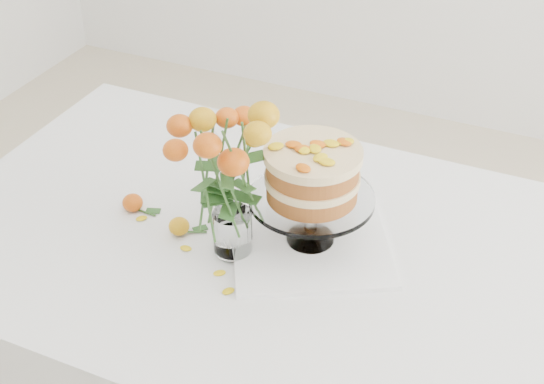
{
  "coord_description": "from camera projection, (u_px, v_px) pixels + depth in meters",
  "views": [
    {
      "loc": [
        0.54,
        -1.14,
        1.77
      ],
      "look_at": [
        0.04,
        -0.02,
        0.9
      ],
      "focal_mm": 50.0,
      "sensor_mm": 36.0,
      "label": 1
    }
  ],
  "objects": [
    {
      "name": "stray_petal_b",
      "position": [
        220.0,
        273.0,
        1.52
      ],
      "size": [
        0.03,
        0.02,
        0.0
      ],
      "primitive_type": "ellipsoid",
      "color": "yellow",
      "rests_on": "table"
    },
    {
      "name": "cake_stand",
      "position": [
        312.0,
        178.0,
        1.5
      ],
      "size": [
        0.26,
        0.26,
        0.23
      ],
      "rotation": [
        0.0,
        0.0,
        -0.01
      ],
      "color": "white",
      "rests_on": "napkin"
    },
    {
      "name": "napkin",
      "position": [
        310.0,
        241.0,
        1.6
      ],
      "size": [
        0.44,
        0.44,
        0.01
      ],
      "primitive_type": "cube",
      "rotation": [
        0.0,
        0.0,
        0.5
      ],
      "color": "white",
      "rests_on": "table"
    },
    {
      "name": "stray_petal_c",
      "position": [
        228.0,
        291.0,
        1.47
      ],
      "size": [
        0.03,
        0.02,
        0.0
      ],
      "primitive_type": "ellipsoid",
      "color": "yellow",
      "rests_on": "table"
    },
    {
      "name": "table",
      "position": [
        258.0,
        266.0,
        1.66
      ],
      "size": [
        1.43,
        0.93,
        0.76
      ],
      "color": "tan",
      "rests_on": "ground"
    },
    {
      "name": "loose_rose_near",
      "position": [
        179.0,
        226.0,
        1.61
      ],
      "size": [
        0.08,
        0.05,
        0.04
      ],
      "rotation": [
        0.0,
        0.0,
        0.41
      ],
      "color": "gold",
      "rests_on": "table"
    },
    {
      "name": "stray_petal_d",
      "position": [
        142.0,
        219.0,
        1.66
      ],
      "size": [
        0.03,
        0.02,
        0.0
      ],
      "primitive_type": "ellipsoid",
      "color": "yellow",
      "rests_on": "table"
    },
    {
      "name": "stray_petal_a",
      "position": [
        186.0,
        248.0,
        1.58
      ],
      "size": [
        0.03,
        0.02,
        0.0
      ],
      "primitive_type": "ellipsoid",
      "color": "yellow",
      "rests_on": "table"
    },
    {
      "name": "loose_rose_far",
      "position": [
        133.0,
        203.0,
        1.68
      ],
      "size": [
        0.08,
        0.05,
        0.04
      ],
      "rotation": [
        0.0,
        0.0,
        -0.05
      ],
      "color": "#C54809",
      "rests_on": "table"
    },
    {
      "name": "rose_vase",
      "position": [
        230.0,
        156.0,
        1.44
      ],
      "size": [
        0.32,
        0.32,
        0.4
      ],
      "rotation": [
        0.0,
        0.0,
        0.27
      ],
      "color": "white",
      "rests_on": "table"
    }
  ]
}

